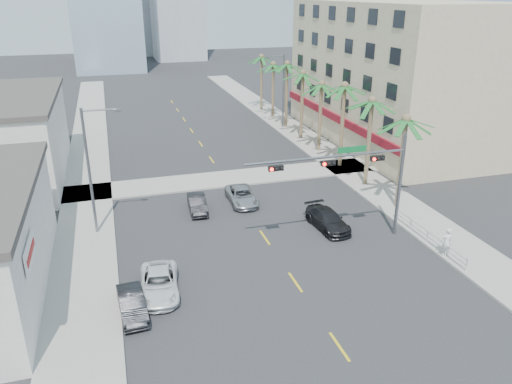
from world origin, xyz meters
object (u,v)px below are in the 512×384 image
car_lane_left (197,204)px  car_lane_right (328,220)px  car_parked_mid (132,304)px  pedestrian (447,242)px  car_parked_far (159,283)px  traffic_signal_mast (359,171)px  car_lane_center (242,196)px

car_lane_left → car_lane_right: size_ratio=0.82×
car_parked_mid → pedestrian: bearing=-2.4°
car_parked_mid → car_parked_far: (1.60, 1.59, 0.03)m
traffic_signal_mast → car_parked_far: traffic_signal_mast is taller
car_parked_mid → car_parked_far: car_parked_far is taller
car_parked_far → pedestrian: (18.10, -1.07, 0.47)m
car_parked_far → pedestrian: bearing=2.5°
car_lane_center → pedestrian: 16.03m
car_parked_mid → car_parked_far: 2.26m
car_lane_left → pedestrian: (13.97, -11.76, 0.49)m
car_lane_left → car_lane_center: size_ratio=0.83×
car_parked_mid → pedestrian: size_ratio=1.94×
car_parked_far → car_lane_right: (12.61, 5.02, 0.02)m
car_parked_far → car_lane_left: (4.13, 10.68, -0.03)m
car_parked_far → car_lane_left: bearing=74.8°
traffic_signal_mast → car_lane_right: (-0.98, 2.20, -4.40)m
car_lane_left → car_parked_far: bearing=-107.7°
car_parked_far → car_lane_center: 13.74m
car_lane_left → pedestrian: 18.27m
car_parked_mid → car_lane_right: (14.21, 6.61, 0.05)m
traffic_signal_mast → car_parked_far: size_ratio=2.40×
car_lane_left → car_lane_right: bearing=-30.4°
car_parked_mid → car_lane_left: car_lane_left is taller
car_parked_mid → car_lane_center: (9.47, 12.85, 0.01)m
car_parked_mid → car_lane_left: (5.73, 12.27, 0.00)m
pedestrian → car_lane_center: bearing=-48.1°
car_parked_mid → car_lane_right: size_ratio=0.82×
car_parked_mid → car_lane_center: car_lane_center is taller
car_parked_mid → car_lane_left: size_ratio=1.00×
traffic_signal_mast → car_parked_mid: size_ratio=2.98×
pedestrian → car_parked_mid: bearing=3.8°
traffic_signal_mast → pedestrian: traffic_signal_mast is taller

